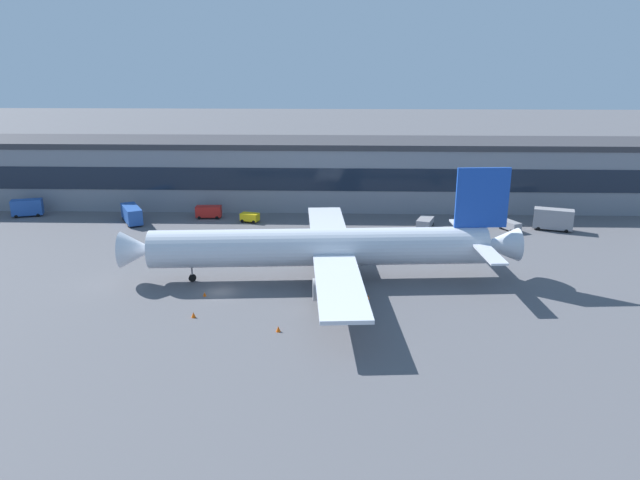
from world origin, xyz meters
The scene contains 14 objects.
ground_plane centered at (0.00, 0.00, 0.00)m, with size 600.00×600.00×0.00m, color #56565B.
terminal_building centered at (0.00, 52.81, 7.30)m, with size 171.10×16.52×14.55m.
airliner centered at (14.76, 5.52, 5.12)m, with size 59.32×50.79×16.86m.
baggage_tug centered at (-1.14, 37.32, 1.09)m, with size 4.02×2.95×1.85m.
catering_truck centered at (57.89, 33.60, 2.29)m, with size 7.65×4.72×4.15m.
crew_van centered at (-10.26, 40.15, 1.46)m, with size 5.30×2.48×2.55m.
follow_me_car centered at (49.74, 32.84, 1.09)m, with size 3.65×4.79×1.85m.
pushback_tractor centered at (33.66, 34.65, 1.05)m, with size 4.10×5.40×1.75m.
stair_truck centered at (-48.28, 40.54, 1.98)m, with size 6.44×4.07×3.55m.
fuel_truck centered at (-24.78, 36.01, 1.88)m, with size 6.50×8.71×3.35m.
traffic_cone_0 centered at (-1.92, -8.72, 0.37)m, with size 0.60×0.60×0.75m, color #F2590C.
traffic_cone_1 centered at (9.44, -12.51, 0.37)m, with size 0.59×0.59×0.74m, color #F2590C.
traffic_cone_2 centered at (20.88, -1.89, 0.30)m, with size 0.48×0.48×0.60m, color #F2590C.
traffic_cone_3 centered at (-2.02, -1.57, 0.31)m, with size 0.49×0.49×0.61m, color #F2590C.
Camera 1 is at (16.67, -79.23, 32.53)m, focal length 33.72 mm.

